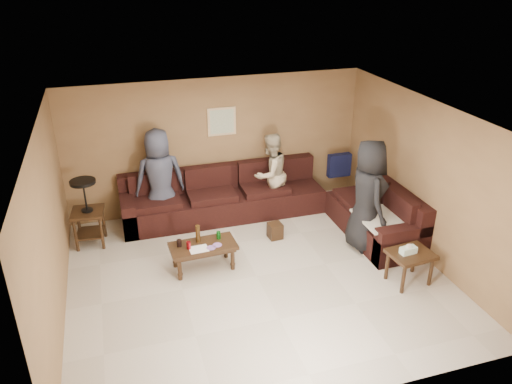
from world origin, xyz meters
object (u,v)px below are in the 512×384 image
(sectional_sofa, at_px, (275,207))
(person_middle, at_px, (270,174))
(end_table_left, at_px, (87,211))
(person_right, at_px, (367,196))
(side_table_right, at_px, (410,257))
(coffee_table, at_px, (203,248))
(person_left, at_px, (160,179))
(waste_bin, at_px, (275,231))

(sectional_sofa, relative_size, person_middle, 3.01)
(end_table_left, relative_size, person_right, 0.62)
(end_table_left, xyz_separation_m, side_table_right, (4.48, -2.52, -0.18))
(coffee_table, bearing_deg, sectional_sofa, 34.44)
(person_left, distance_m, person_middle, 2.01)
(coffee_table, distance_m, side_table_right, 3.09)
(side_table_right, xyz_separation_m, person_middle, (-1.23, 2.77, 0.34))
(waste_bin, xyz_separation_m, person_middle, (0.23, 0.97, 0.64))
(coffee_table, height_order, person_middle, person_middle)
(sectional_sofa, bearing_deg, person_left, 163.75)
(person_right, bearing_deg, waste_bin, 67.00)
(end_table_left, xyz_separation_m, person_middle, (3.26, 0.24, 0.16))
(sectional_sofa, height_order, end_table_left, end_table_left)
(coffee_table, distance_m, person_right, 2.74)
(coffee_table, relative_size, person_middle, 0.67)
(side_table_right, xyz_separation_m, person_right, (-0.14, 1.12, 0.50))
(person_middle, bearing_deg, person_right, 95.61)
(end_table_left, xyz_separation_m, person_right, (4.34, -1.41, 0.32))
(person_left, distance_m, person_right, 3.55)
(sectional_sofa, relative_size, person_right, 2.49)
(sectional_sofa, relative_size, coffee_table, 4.51)
(side_table_right, distance_m, person_left, 4.35)
(end_table_left, bearing_deg, sectional_sofa, -3.93)
(end_table_left, relative_size, person_left, 0.65)
(coffee_table, relative_size, person_left, 0.58)
(coffee_table, height_order, end_table_left, end_table_left)
(person_middle, bearing_deg, end_table_left, -23.34)
(end_table_left, distance_m, person_left, 1.33)
(person_middle, bearing_deg, person_left, -30.54)
(end_table_left, distance_m, waste_bin, 3.14)
(person_left, bearing_deg, person_middle, 173.60)
(coffee_table, xyz_separation_m, person_right, (2.68, -0.13, 0.57))
(sectional_sofa, relative_size, end_table_left, 3.99)
(sectional_sofa, relative_size, side_table_right, 7.02)
(side_table_right, distance_m, waste_bin, 2.34)
(person_middle, bearing_deg, sectional_sofa, 54.79)
(sectional_sofa, height_order, person_middle, person_middle)
(sectional_sofa, xyz_separation_m, person_left, (-1.94, 0.57, 0.57))
(coffee_table, height_order, person_right, person_right)
(waste_bin, bearing_deg, side_table_right, -50.94)
(side_table_right, xyz_separation_m, waste_bin, (-1.46, 1.80, -0.30))
(waste_bin, bearing_deg, person_left, 148.82)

